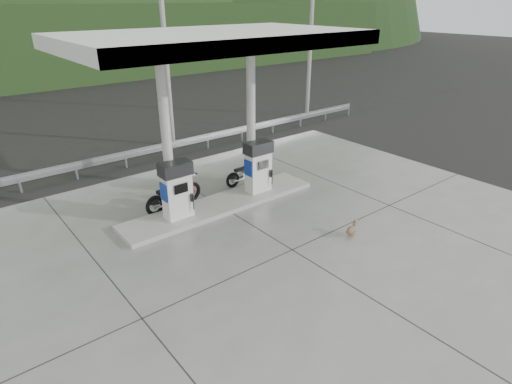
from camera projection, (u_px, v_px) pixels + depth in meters
ground at (269, 236)px, 12.65m from camera, size 160.00×160.00×0.00m
forecourt_apron at (269, 236)px, 12.64m from camera, size 18.00×14.00×0.02m
pump_island at (221, 204)px, 14.39m from camera, size 7.00×1.40×0.15m
gas_pump_left at (177, 190)px, 13.07m from camera, size 0.95×0.55×1.80m
gas_pump_right at (258, 167)px, 14.89m from camera, size 0.95×0.55×1.80m
canopy_column_left at (166, 137)px, 12.70m from camera, size 0.30×0.30×5.00m
canopy_column_right at (251, 119)px, 14.51m from camera, size 0.30×0.30×5.00m
canopy_roof at (215, 39)px, 12.20m from camera, size 8.50×5.00×0.40m
guardrail at (147, 147)px, 18.04m from camera, size 26.00×0.16×1.42m
road at (117, 143)px, 20.82m from camera, size 60.00×7.00×0.01m
utility_pole_b at (166, 58)px, 18.88m from camera, size 0.22×0.22×8.00m
utility_pole_c at (310, 45)px, 24.00m from camera, size 0.22×0.22×8.00m
tree_band at (17, 47)px, 32.74m from camera, size 80.00×6.00×6.00m
motorcycle_left at (247, 173)px, 16.09m from camera, size 1.75×0.56×0.83m
motorcycle_right at (174, 194)px, 14.15m from camera, size 2.11×0.89×0.97m
duck at (351, 230)px, 12.54m from camera, size 0.57×0.27×0.39m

